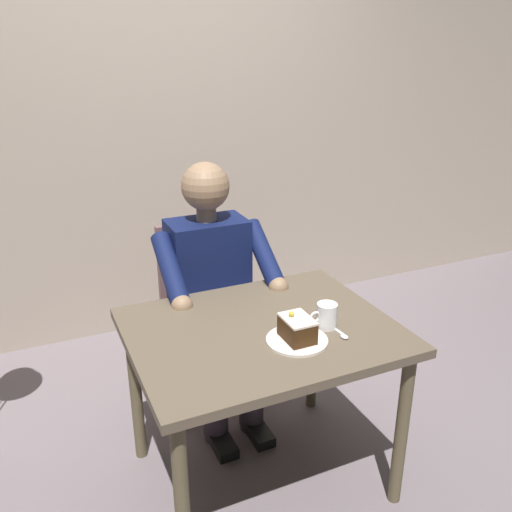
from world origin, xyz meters
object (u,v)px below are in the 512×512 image
cake_slice (297,328)px  dessert_spoon (340,333)px  coffee_cup (326,315)px  chair (203,305)px  seated_person (214,290)px  dining_table (262,347)px

cake_slice → dessert_spoon: bearing=174.3°
cake_slice → dessert_spoon: (-0.17, 0.02, -0.05)m
coffee_cup → cake_slice: bearing=17.8°
coffee_cup → dessert_spoon: (-0.02, 0.07, -0.05)m
chair → seated_person: size_ratio=0.73×
cake_slice → dessert_spoon: cake_slice is taller
dining_table → dessert_spoon: dessert_spoon is taller
chair → coffee_cup: bearing=105.7°
dining_table → chair: bearing=-90.0°
seated_person → dessert_spoon: (-0.24, 0.68, 0.07)m
dining_table → seated_person: bearing=-90.0°
coffee_cup → dessert_spoon: bearing=106.3°
seated_person → dessert_spoon: seated_person is taller
seated_person → coffee_cup: (-0.22, 0.62, 0.12)m
dining_table → cake_slice: cake_slice is taller
dining_table → coffee_cup: (-0.22, 0.10, 0.14)m
seated_person → dining_table: bearing=90.0°
cake_slice → chair: bearing=-85.1°
chair → cake_slice: 0.88m
dining_table → chair: 0.71m
coffee_cup → dessert_spoon: size_ratio=0.78×
chair → cake_slice: size_ratio=6.69×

